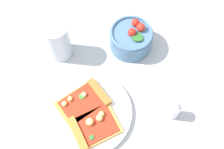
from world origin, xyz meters
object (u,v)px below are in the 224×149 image
(pizza_slice_near, at_px, (85,101))
(pizza_slice_far, at_px, (92,127))
(plate, at_px, (88,112))
(salad_bowl, at_px, (131,38))
(pepper_shaker, at_px, (174,110))
(soda_glass, at_px, (58,42))

(pizza_slice_near, relative_size, pizza_slice_far, 1.04)
(plate, relative_size, pizza_slice_far, 1.58)
(plate, xyz_separation_m, salad_bowl, (0.07, 0.24, 0.03))
(pizza_slice_far, relative_size, pepper_shaker, 2.11)
(pizza_slice_far, distance_m, salad_bowl, 0.28)
(pizza_slice_far, bearing_deg, soda_glass, 125.91)
(pizza_slice_far, height_order, soda_glass, soda_glass)
(pizza_slice_near, bearing_deg, pepper_shaker, 5.10)
(soda_glass, bearing_deg, plate, -52.41)
(pizza_slice_far, xyz_separation_m, pepper_shaker, (0.19, 0.08, 0.01))
(pizza_slice_near, relative_size, salad_bowl, 1.23)
(salad_bowl, bearing_deg, pizza_slice_near, -111.03)
(salad_bowl, height_order, pepper_shaker, salad_bowl)
(pizza_slice_near, distance_m, pizza_slice_far, 0.07)
(salad_bowl, bearing_deg, soda_glass, -160.07)
(pizza_slice_near, relative_size, soda_glass, 1.27)
(pizza_slice_far, bearing_deg, pizza_slice_near, 118.45)
(pizza_slice_near, height_order, salad_bowl, salad_bowl)
(plate, relative_size, pizza_slice_near, 1.51)
(pepper_shaker, bearing_deg, soda_glass, 160.63)
(plate, height_order, soda_glass, soda_glass)
(soda_glass, bearing_deg, salad_bowl, 19.93)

